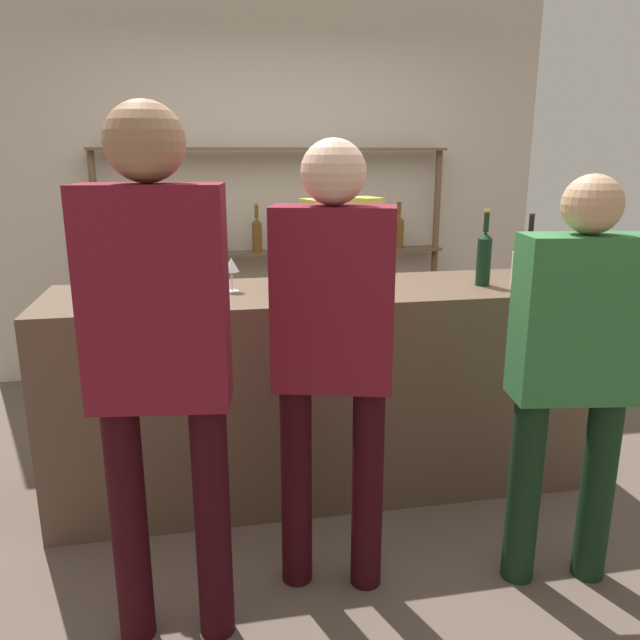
{
  "coord_description": "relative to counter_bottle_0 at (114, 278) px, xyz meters",
  "views": [
    {
      "loc": [
        -0.55,
        -2.87,
        1.65
      ],
      "look_at": [
        0.0,
        0.0,
        0.87
      ],
      "focal_mm": 35.0,
      "sensor_mm": 36.0,
      "label": 1
    }
  ],
  "objects": [
    {
      "name": "ground_plane",
      "position": [
        0.91,
        0.21,
        -1.15
      ],
      "size": [
        16.0,
        16.0,
        0.0
      ],
      "primitive_type": "plane",
      "color": "brown"
    },
    {
      "name": "bar_counter",
      "position": [
        0.91,
        0.21,
        -0.64
      ],
      "size": [
        2.57,
        0.68,
        1.02
      ],
      "primitive_type": "cube",
      "color": "brown",
      "rests_on": "ground_plane"
    },
    {
      "name": "back_wall",
      "position": [
        0.91,
        2.15,
        0.25
      ],
      "size": [
        4.17,
        0.12,
        2.8
      ],
      "primitive_type": "cube",
      "color": "beige",
      "rests_on": "ground_plane"
    },
    {
      "name": "back_shelf",
      "position": [
        0.92,
        1.97,
        -0.01
      ],
      "size": [
        2.58,
        0.18,
        1.69
      ],
      "color": "brown",
      "rests_on": "ground_plane"
    },
    {
      "name": "counter_bottle_0",
      "position": [
        0.0,
        0.0,
        0.0
      ],
      "size": [
        0.08,
        0.08,
        0.35
      ],
      "color": "black",
      "rests_on": "bar_counter"
    },
    {
      "name": "counter_bottle_1",
      "position": [
        0.73,
        0.23,
        0.0
      ],
      "size": [
        0.08,
        0.08,
        0.35
      ],
      "color": "#0F1956",
      "rests_on": "bar_counter"
    },
    {
      "name": "counter_bottle_2",
      "position": [
        2.03,
        0.28,
        -0.01
      ],
      "size": [
        0.07,
        0.07,
        0.33
      ],
      "color": "black",
      "rests_on": "bar_counter"
    },
    {
      "name": "counter_bottle_3",
      "position": [
        1.72,
        0.15,
        0.01
      ],
      "size": [
        0.07,
        0.07,
        0.37
      ],
      "color": "black",
      "rests_on": "bar_counter"
    },
    {
      "name": "wine_glass",
      "position": [
        0.5,
        0.24,
        -0.01
      ],
      "size": [
        0.07,
        0.07,
        0.16
      ],
      "color": "silver",
      "rests_on": "bar_counter"
    },
    {
      "name": "cork_jar",
      "position": [
        1.92,
        0.14,
        -0.05
      ],
      "size": [
        0.11,
        0.11,
        0.16
      ],
      "color": "silver",
      "rests_on": "bar_counter"
    },
    {
      "name": "customer_left",
      "position": [
        0.22,
        -0.74,
        -0.08
      ],
      "size": [
        0.46,
        0.25,
        1.8
      ],
      "rotation": [
        0.0,
        0.0,
        1.44
      ],
      "color": "black",
      "rests_on": "ground_plane"
    },
    {
      "name": "customer_center",
      "position": [
        0.81,
        -0.57,
        -0.14
      ],
      "size": [
        0.46,
        0.29,
        1.7
      ],
      "rotation": [
        0.0,
        0.0,
        1.3
      ],
      "color": "black",
      "rests_on": "ground_plane"
    },
    {
      "name": "server_behind_counter",
      "position": [
        1.21,
        1.03,
        -0.22
      ],
      "size": [
        0.52,
        0.35,
        1.61
      ],
      "rotation": [
        0.0,
        0.0,
        -1.24
      ],
      "color": "brown",
      "rests_on": "ground_plane"
    },
    {
      "name": "customer_right",
      "position": [
        1.69,
        -0.71,
        -0.23
      ],
      "size": [
        0.48,
        0.27,
        1.59
      ],
      "rotation": [
        0.0,
        0.0,
        1.42
      ],
      "color": "black",
      "rests_on": "ground_plane"
    }
  ]
}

